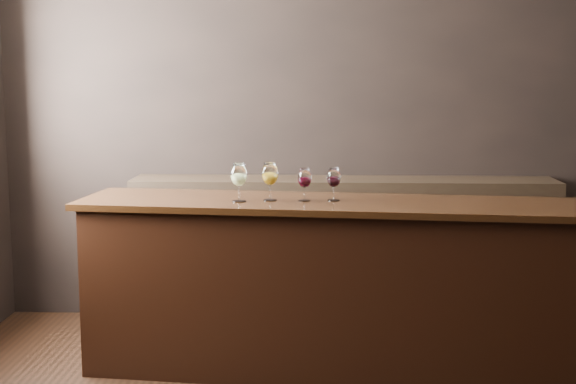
{
  "coord_description": "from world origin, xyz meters",
  "views": [
    {
      "loc": [
        -0.28,
        -3.3,
        1.72
      ],
      "look_at": [
        -0.46,
        1.17,
        1.05
      ],
      "focal_mm": 50.0,
      "sensor_mm": 36.0,
      "label": 1
    }
  ],
  "objects_px": {
    "bar_counter": "(329,290)",
    "glass_amber": "(270,175)",
    "glass_white": "(239,176)",
    "glass_red_b": "(334,178)",
    "glass_red_a": "(305,179)",
    "back_bar_shelf": "(343,253)"
  },
  "relations": [
    {
      "from": "bar_counter",
      "to": "glass_amber",
      "type": "height_order",
      "value": "glass_amber"
    },
    {
      "from": "bar_counter",
      "to": "glass_white",
      "type": "distance_m",
      "value": 0.84
    },
    {
      "from": "glass_amber",
      "to": "glass_red_b",
      "type": "relative_size",
      "value": 1.16
    },
    {
      "from": "glass_white",
      "to": "glass_red_a",
      "type": "relative_size",
      "value": 1.16
    },
    {
      "from": "back_bar_shelf",
      "to": "glass_red_a",
      "type": "xyz_separation_m",
      "value": [
        -0.24,
        -0.86,
        0.62
      ]
    },
    {
      "from": "bar_counter",
      "to": "glass_red_b",
      "type": "height_order",
      "value": "glass_red_b"
    },
    {
      "from": "glass_white",
      "to": "glass_amber",
      "type": "distance_m",
      "value": 0.18
    },
    {
      "from": "bar_counter",
      "to": "glass_red_a",
      "type": "distance_m",
      "value": 0.66
    },
    {
      "from": "glass_red_a",
      "to": "bar_counter",
      "type": "bearing_deg",
      "value": -0.86
    },
    {
      "from": "glass_amber",
      "to": "glass_red_a",
      "type": "xyz_separation_m",
      "value": [
        0.2,
        -0.01,
        -0.02
      ]
    },
    {
      "from": "glass_red_a",
      "to": "glass_red_b",
      "type": "bearing_deg",
      "value": 8.07
    },
    {
      "from": "bar_counter",
      "to": "glass_red_b",
      "type": "distance_m",
      "value": 0.65
    },
    {
      "from": "glass_white",
      "to": "glass_red_a",
      "type": "distance_m",
      "value": 0.37
    },
    {
      "from": "glass_amber",
      "to": "glass_red_b",
      "type": "distance_m",
      "value": 0.36
    },
    {
      "from": "back_bar_shelf",
      "to": "glass_red_b",
      "type": "distance_m",
      "value": 1.04
    },
    {
      "from": "glass_amber",
      "to": "bar_counter",
      "type": "bearing_deg",
      "value": -1.64
    },
    {
      "from": "back_bar_shelf",
      "to": "glass_red_a",
      "type": "relative_size",
      "value": 15.1
    },
    {
      "from": "glass_amber",
      "to": "glass_red_a",
      "type": "relative_size",
      "value": 1.16
    },
    {
      "from": "glass_amber",
      "to": "glass_red_a",
      "type": "distance_m",
      "value": 0.2
    },
    {
      "from": "back_bar_shelf",
      "to": "bar_counter",
      "type": "bearing_deg",
      "value": -96.76
    },
    {
      "from": "glass_white",
      "to": "glass_red_b",
      "type": "distance_m",
      "value": 0.54
    },
    {
      "from": "bar_counter",
      "to": "glass_amber",
      "type": "relative_size",
      "value": 12.7
    }
  ]
}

